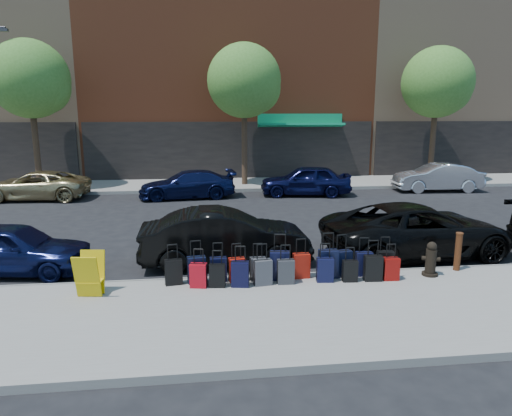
{
  "coord_description": "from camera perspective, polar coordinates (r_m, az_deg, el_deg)",
  "views": [
    {
      "loc": [
        -1.8,
        -14.66,
        3.94
      ],
      "look_at": [
        -0.21,
        -1.5,
        1.15
      ],
      "focal_mm": 32.0,
      "sensor_mm": 36.0,
      "label": 1
    }
  ],
  "objects": [
    {
      "name": "bollard",
      "position": [
        12.15,
        23.94,
        -4.93
      ],
      "size": [
        0.17,
        0.17,
        0.94
      ],
      "color": "#38190C",
      "rests_on": "sidewalk_near"
    },
    {
      "name": "display_rack",
      "position": [
        10.24,
        -20.07,
        -7.86
      ],
      "size": [
        0.58,
        0.62,
        0.92
      ],
      "rotation": [
        0.0,
        0.0,
        -0.12
      ],
      "color": "#DCBA0C",
      "rests_on": "sidewalk_near"
    },
    {
      "name": "suitcase_back_8",
      "position": [
        10.68,
        11.65,
        -7.7
      ],
      "size": [
        0.35,
        0.22,
        0.8
      ],
      "rotation": [
        0.0,
        0.0,
        -0.08
      ],
      "color": "black",
      "rests_on": "sidewalk_near"
    },
    {
      "name": "sidewalk_near",
      "position": [
        9.2,
        5.19,
        -12.97
      ],
      "size": [
        60.0,
        4.0,
        0.15
      ],
      "primitive_type": "cube",
      "color": "gray",
      "rests_on": "ground"
    },
    {
      "name": "fire_hydrant",
      "position": [
        11.56,
        21.01,
        -6.08
      ],
      "size": [
        0.42,
        0.37,
        0.82
      ],
      "rotation": [
        0.0,
        0.0,
        -0.4
      ],
      "color": "black",
      "rests_on": "sidewalk_near"
    },
    {
      "name": "building_center",
      "position": [
        33.25,
        -3.96,
        22.34
      ],
      "size": [
        17.0,
        12.85,
        20.0
      ],
      "color": "brown",
      "rests_on": "ground"
    },
    {
      "name": "car_far_0",
      "position": [
        23.18,
        -25.84,
        2.55
      ],
      "size": [
        4.82,
        2.48,
        1.3
      ],
      "primitive_type": "imported",
      "rotation": [
        0.0,
        0.0,
        -1.64
      ],
      "color": "tan",
      "rests_on": "ground"
    },
    {
      "name": "car_near_2",
      "position": [
        13.44,
        19.58,
        -2.6
      ],
      "size": [
        5.46,
        2.87,
        1.46
      ],
      "primitive_type": "imported",
      "rotation": [
        0.0,
        0.0,
        1.66
      ],
      "color": "black",
      "rests_on": "ground"
    },
    {
      "name": "car_far_3",
      "position": [
        24.84,
        21.72,
        3.58
      ],
      "size": [
        4.4,
        1.78,
        1.42
      ],
      "primitive_type": "imported",
      "rotation": [
        0.0,
        0.0,
        -1.64
      ],
      "color": "silver",
      "rests_on": "ground"
    },
    {
      "name": "tree_left",
      "position": [
        25.51,
        -26.11,
        14.04
      ],
      "size": [
        3.8,
        3.8,
        7.27
      ],
      "color": "black",
      "rests_on": "sidewalk_far"
    },
    {
      "name": "curb_far",
      "position": [
        23.04,
        -2.3,
        2.23
      ],
      "size": [
        60.0,
        0.08,
        0.15
      ],
      "primitive_type": "cube",
      "color": "gray",
      "rests_on": "ground"
    },
    {
      "name": "suitcase_front_3",
      "position": [
        10.47,
        -2.38,
        -7.7
      ],
      "size": [
        0.4,
        0.26,
        0.89
      ],
      "rotation": [
        0.0,
        0.0,
        0.17
      ],
      "color": "#AF170B",
      "rests_on": "sidewalk_near"
    },
    {
      "name": "suitcase_back_2",
      "position": [
        10.19,
        -4.86,
        -8.42
      ],
      "size": [
        0.36,
        0.23,
        0.83
      ],
      "rotation": [
        0.0,
        0.0,
        -0.1
      ],
      "color": "black",
      "rests_on": "sidewalk_near"
    },
    {
      "name": "building_right",
      "position": [
        37.52,
        22.79,
        18.74
      ],
      "size": [
        15.0,
        12.12,
        18.0
      ],
      "color": "#A38264",
      "rests_on": "ground"
    },
    {
      "name": "car_far_1",
      "position": [
        21.45,
        -8.6,
        2.93
      ],
      "size": [
        4.57,
        2.19,
        1.29
      ],
      "primitive_type": "imported",
      "rotation": [
        0.0,
        0.0,
        -1.48
      ],
      "color": "#0C1236",
      "rests_on": "ground"
    },
    {
      "name": "suitcase_back_5",
      "position": [
        10.36,
        3.73,
        -7.93
      ],
      "size": [
        0.38,
        0.22,
        0.89
      ],
      "rotation": [
        0.0,
        0.0,
        -0.01
      ],
      "color": "#313236",
      "rests_on": "sidewalk_near"
    },
    {
      "name": "tree_right",
      "position": [
        27.45,
        21.97,
        14.14
      ],
      "size": [
        3.8,
        3.8,
        7.27
      ],
      "color": "black",
      "rests_on": "sidewalk_far"
    },
    {
      "name": "suitcase_front_5",
      "position": [
        10.56,
        2.97,
        -7.2
      ],
      "size": [
        0.48,
        0.32,
        1.07
      ],
      "rotation": [
        0.0,
        0.0,
        -0.18
      ],
      "color": "black",
      "rests_on": "sidewalk_near"
    },
    {
      "name": "suitcase_front_2",
      "position": [
        10.5,
        -4.73,
        -7.65
      ],
      "size": [
        0.39,
        0.23,
        0.9
      ],
      "rotation": [
        0.0,
        0.0,
        0.06
      ],
      "color": "black",
      "rests_on": "sidewalk_near"
    },
    {
      "name": "sidewalk_far",
      "position": [
        25.02,
        -2.67,
        3.0
      ],
      "size": [
        60.0,
        4.0,
        0.15
      ],
      "primitive_type": "cube",
      "color": "gray",
      "rests_on": "ground"
    },
    {
      "name": "ground",
      "position": [
        15.28,
        0.12,
        -3.03
      ],
      "size": [
        120.0,
        120.0,
        0.0
      ],
      "primitive_type": "plane",
      "color": "black",
      "rests_on": "ground"
    },
    {
      "name": "suitcase_back_3",
      "position": [
        10.17,
        -2.0,
        -8.24
      ],
      "size": [
        0.42,
        0.28,
        0.92
      ],
      "rotation": [
        0.0,
        0.0,
        -0.16
      ],
      "color": "black",
      "rests_on": "sidewalk_near"
    },
    {
      "name": "suitcase_front_9",
      "position": [
        11.11,
        13.33,
        -6.81
      ],
      "size": [
        0.4,
        0.25,
        0.92
      ],
      "rotation": [
        0.0,
        0.0,
        -0.1
      ],
      "color": "black",
      "rests_on": "sidewalk_near"
    },
    {
      "name": "suitcase_back_10",
      "position": [
        11.0,
        16.51,
        -7.29
      ],
      "size": [
        0.36,
        0.22,
        0.85
      ],
      "rotation": [
        0.0,
        0.0,
        -0.04
      ],
      "color": "maroon",
      "rests_on": "sidewalk_near"
    },
    {
      "name": "suitcase_front_6",
      "position": [
        10.73,
        5.67,
        -7.17
      ],
      "size": [
        0.39,
        0.23,
        0.93
      ],
      "rotation": [
        0.0,
        0.0,
        0.04
      ],
      "color": "#9C150A",
      "rests_on": "sidewalk_near"
    },
    {
      "name": "suitcase_front_8",
      "position": [
        10.95,
        10.72,
        -6.81
      ],
      "size": [
        0.45,
        0.3,
        1.0
      ],
      "rotation": [
        0.0,
        0.0,
        0.19
      ],
      "color": "black",
      "rests_on": "sidewalk_near"
    },
    {
      "name": "curb_near",
      "position": [
        11.03,
        2.99,
        -8.61
      ],
      "size": [
        60.0,
        0.08,
        0.15
      ],
      "primitive_type": "cube",
      "color": "gray",
      "rests_on": "ground"
    },
    {
      "name": "suitcase_back_9",
      "position": [
        10.84,
        14.41,
        -7.29
      ],
      "size": [
        0.41,
        0.26,
        0.94
      ],
      "rotation": [
        0.0,
        0.0,
        -0.08
      ],
      "color": "black",
      "rests_on": "sidewalk_near"
    },
    {
      "name": "suitcase_front_4",
      "position": [
        10.55,
        0.26,
        -7.58
      ],
      "size": [
        0.37,
        0.22,
        0.86
      ],
      "rotation": [
        0.0,
        0.0,
        0.07
      ],
      "color": "#333337",
      "rests_on": "sidewalk_near"
    },
    {
      "name": "suitcase_back_1",
      "position": [
        10.21,
        -7.21,
        -8.35
      ],
      "size": [
        0.4,
        0.27,
        0.87
      ],
      "rotation": [
        0.0,
        0.0,
        -0.19
      ],
      "color": "#B00B17",
      "rests_on": "sidewalk_near"
    },
    {
      "name": "suitcase_front_1",
      "position": [
        10.46,
        -7.43,
        -7.65
      ],
      "size": [
        0.43,
        0.28,
        0.97
      ],
      "rotation": [
        0.0,
        0.0,
        0.15
      ],
      "color": "black",
      "rests_on": "sidewalk_near"
    },
    {
      "name": "car_near_1",
      "position": [
        11.99,
        -3.87,
        -3.66
      ],
      "size": [
        4.46,
        1.66,
        1.45
      ],
      "primitive_type": "imported",
      "rotation": [
        0.0,
        0.0,
        1.6
      ],
      "color": "black",
      "rests_on": "ground"
    },
    {
      "name": "suitcase_back_4",
      "position": [
        10.26,
        0.84,
        -8.02
      ],
      "size": [
        0.42,
        0.29,
        0.94
      ],
      "rotation": [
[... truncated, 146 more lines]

